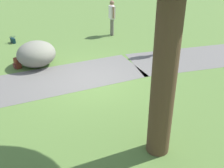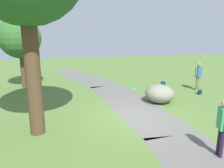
{
  "view_description": "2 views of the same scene",
  "coord_description": "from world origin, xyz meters",
  "px_view_note": "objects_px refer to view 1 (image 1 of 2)",
  "views": [
    {
      "loc": [
        2.19,
        8.64,
        4.56
      ],
      "look_at": [
        -0.11,
        1.97,
        0.84
      ],
      "focal_mm": 44.73,
      "sensor_mm": 36.0,
      "label": 1
    },
    {
      "loc": [
        -8.51,
        3.14,
        3.71
      ],
      "look_at": [
        1.48,
        0.65,
        1.22
      ],
      "focal_mm": 34.63,
      "sensor_mm": 36.0,
      "label": 2
    }
  ],
  "objects_px": {
    "man_near_boulder": "(162,31)",
    "passerby_on_path": "(112,15)",
    "backpack_by_boulder": "(17,63)",
    "lawn_boulder": "(36,54)",
    "handbag_on_grass": "(13,40)"
  },
  "relations": [
    {
      "from": "lawn_boulder",
      "to": "passerby_on_path",
      "type": "distance_m",
      "value": 4.94
    },
    {
      "from": "handbag_on_grass",
      "to": "backpack_by_boulder",
      "type": "relative_size",
      "value": 0.9
    },
    {
      "from": "lawn_boulder",
      "to": "handbag_on_grass",
      "type": "relative_size",
      "value": 5.89
    },
    {
      "from": "man_near_boulder",
      "to": "backpack_by_boulder",
      "type": "distance_m",
      "value": 6.05
    },
    {
      "from": "man_near_boulder",
      "to": "handbag_on_grass",
      "type": "height_order",
      "value": "man_near_boulder"
    },
    {
      "from": "man_near_boulder",
      "to": "handbag_on_grass",
      "type": "distance_m",
      "value": 7.12
    },
    {
      "from": "backpack_by_boulder",
      "to": "passerby_on_path",
      "type": "bearing_deg",
      "value": -150.65
    },
    {
      "from": "passerby_on_path",
      "to": "backpack_by_boulder",
      "type": "height_order",
      "value": "passerby_on_path"
    },
    {
      "from": "backpack_by_boulder",
      "to": "lawn_boulder",
      "type": "bearing_deg",
      "value": -179.67
    },
    {
      "from": "lawn_boulder",
      "to": "man_near_boulder",
      "type": "distance_m",
      "value": 5.26
    },
    {
      "from": "lawn_boulder",
      "to": "man_near_boulder",
      "type": "xyz_separation_m",
      "value": [
        -5.2,
        0.53,
        0.57
      ]
    },
    {
      "from": "handbag_on_grass",
      "to": "backpack_by_boulder",
      "type": "height_order",
      "value": "backpack_by_boulder"
    },
    {
      "from": "passerby_on_path",
      "to": "handbag_on_grass",
      "type": "xyz_separation_m",
      "value": [
        4.94,
        -0.39,
        -0.9
      ]
    },
    {
      "from": "man_near_boulder",
      "to": "passerby_on_path",
      "type": "relative_size",
      "value": 1.02
    },
    {
      "from": "backpack_by_boulder",
      "to": "handbag_on_grass",
      "type": "bearing_deg",
      "value": -88.39
    }
  ]
}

